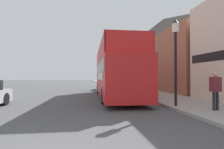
{
  "coord_description": "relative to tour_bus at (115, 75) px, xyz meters",
  "views": [
    {
      "loc": [
        1.11,
        -2.62,
        1.57
      ],
      "look_at": [
        3.64,
        12.33,
        1.79
      ],
      "focal_mm": 28.0,
      "sensor_mm": 36.0,
      "label": 1
    }
  ],
  "objects": [
    {
      "name": "parked_car_ahead_of_bus",
      "position": [
        0.55,
        8.11,
        -1.05
      ],
      "size": [
        1.91,
        4.26,
        1.49
      ],
      "rotation": [
        0.0,
        0.0,
        0.03
      ],
      "color": "black",
      "rests_on": "ground_plane"
    },
    {
      "name": "pedestrian_second",
      "position": [
        3.16,
        -6.56,
        -0.62
      ],
      "size": [
        0.43,
        0.24,
        1.65
      ],
      "color": "#232328",
      "rests_on": "sidewalk"
    },
    {
      "name": "tour_bus",
      "position": [
        0.0,
        0.0,
        0.0
      ],
      "size": [
        3.01,
        10.88,
        3.84
      ],
      "rotation": [
        0.0,
        0.0,
        -0.05
      ],
      "color": "red",
      "rests_on": "ground_plane"
    },
    {
      "name": "brick_terrace_rear",
      "position": [
        8.22,
        8.58,
        2.94
      ],
      "size": [
        6.0,
        19.58,
        9.39
      ],
      "color": "#9E664C",
      "rests_on": "ground_plane"
    },
    {
      "name": "sidewalk",
      "position": [
        3.45,
        7.37,
        -1.68
      ],
      "size": [
        3.54,
        108.0,
        0.14
      ],
      "color": "#999993",
      "rests_on": "ground_plane"
    },
    {
      "name": "lamp_post_third",
      "position": [
        2.17,
        10.23,
        1.81
      ],
      "size": [
        0.35,
        0.35,
        4.99
      ],
      "color": "black",
      "rests_on": "sidewalk"
    },
    {
      "name": "lamp_post_second",
      "position": [
        2.07,
        2.5,
        1.56
      ],
      "size": [
        0.35,
        0.35,
        4.59
      ],
      "color": "black",
      "rests_on": "sidewalk"
    },
    {
      "name": "lamp_post_nearest",
      "position": [
        2.06,
        -5.24,
        1.4
      ],
      "size": [
        0.35,
        0.35,
        4.32
      ],
      "color": "black",
      "rests_on": "sidewalk"
    },
    {
      "name": "ground_plane",
      "position": [
        -3.62,
        10.37,
        -1.75
      ],
      "size": [
        144.0,
        144.0,
        0.0
      ],
      "primitive_type": "plane",
      "color": "#4C4C4F"
    }
  ]
}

